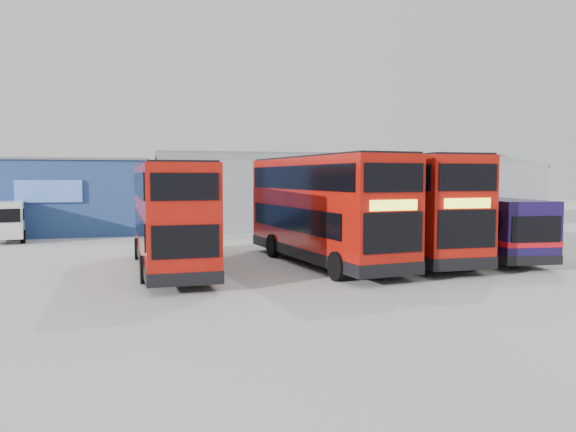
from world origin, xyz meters
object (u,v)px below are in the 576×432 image
(maintenance_shed, at_px, (344,192))
(double_decker_centre, at_px, (323,211))
(panel_van, at_px, (4,219))
(double_decker_left, at_px, (171,218))
(double_decker_right, at_px, (401,209))
(single_decker_blue, at_px, (472,226))
(office_block, at_px, (58,196))

(maintenance_shed, xyz_separation_m, double_decker_centre, (-8.69, -20.20, -0.21))
(maintenance_shed, relative_size, panel_van, 5.25)
(double_decker_left, bearing_deg, maintenance_shed, -129.15)
(double_decker_centre, distance_m, panel_van, 20.96)
(maintenance_shed, relative_size, double_decker_left, 2.88)
(maintenance_shed, distance_m, double_decker_centre, 21.99)
(double_decker_centre, height_order, double_decker_right, double_decker_right)
(double_decker_left, distance_m, double_decker_centre, 6.67)
(maintenance_shed, height_order, double_decker_centre, maintenance_shed)
(double_decker_left, distance_m, single_decker_blue, 14.78)
(double_decker_left, distance_m, panel_van, 16.52)
(office_block, bearing_deg, maintenance_shed, 5.21)
(maintenance_shed, distance_m, double_decker_right, 20.15)
(panel_van, bearing_deg, office_block, 52.35)
(double_decker_left, relative_size, double_decker_right, 0.93)
(office_block, distance_m, single_decker_blue, 27.62)
(panel_van, bearing_deg, double_decker_centre, -49.32)
(maintenance_shed, xyz_separation_m, panel_van, (-24.51, -6.50, -1.25))
(office_block, height_order, double_decker_left, office_block)
(double_decker_left, xyz_separation_m, double_decker_centre, (6.66, 0.03, 0.18))
(office_block, distance_m, double_decker_centre, 22.54)
(single_decker_blue, xyz_separation_m, panel_van, (-23.90, 12.94, -0.09))
(maintenance_shed, bearing_deg, office_block, -174.79)
(double_decker_centre, xyz_separation_m, panel_van, (-15.83, 13.70, -1.04))
(single_decker_blue, bearing_deg, double_decker_left, 9.05)
(office_block, relative_size, maintenance_shed, 0.40)
(double_decker_right, bearing_deg, maintenance_shed, 77.47)
(double_decker_centre, distance_m, single_decker_blue, 8.16)
(double_decker_centre, relative_size, single_decker_blue, 1.07)
(single_decker_blue, bearing_deg, double_decker_centre, 11.35)
(single_decker_blue, relative_size, panel_van, 1.87)
(office_block, xyz_separation_m, single_decker_blue, (21.39, -17.44, -1.14))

